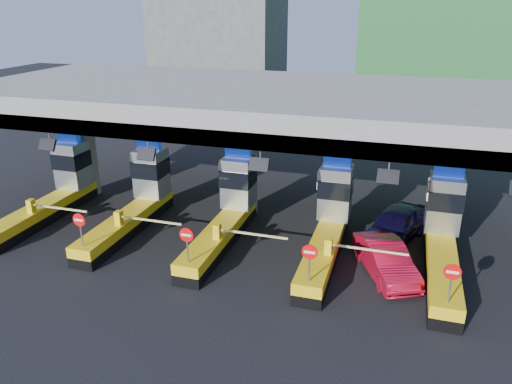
# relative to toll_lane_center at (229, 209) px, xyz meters

# --- Properties ---
(ground) EXTENTS (120.00, 120.00, 0.00)m
(ground) POSITION_rel_toll_lane_center_xyz_m (-0.00, -0.28, -1.40)
(ground) COLOR black
(ground) RESTS_ON ground
(toll_canopy) EXTENTS (28.00, 12.09, 7.00)m
(toll_canopy) POSITION_rel_toll_lane_center_xyz_m (-0.00, 2.59, 4.74)
(toll_canopy) COLOR slate
(toll_canopy) RESTS_ON ground
(toll_lane_far_left) EXTENTS (4.43, 8.00, 4.16)m
(toll_lane_far_left) POSITION_rel_toll_lane_center_xyz_m (-10.00, 0.00, 0.00)
(toll_lane_far_left) COLOR black
(toll_lane_far_left) RESTS_ON ground
(toll_lane_left) EXTENTS (4.43, 8.00, 4.16)m
(toll_lane_left) POSITION_rel_toll_lane_center_xyz_m (-5.00, 0.00, 0.00)
(toll_lane_left) COLOR black
(toll_lane_left) RESTS_ON ground
(toll_lane_center) EXTENTS (4.43, 8.00, 4.16)m
(toll_lane_center) POSITION_rel_toll_lane_center_xyz_m (0.00, 0.00, 0.00)
(toll_lane_center) COLOR black
(toll_lane_center) RESTS_ON ground
(toll_lane_right) EXTENTS (4.43, 8.00, 4.16)m
(toll_lane_right) POSITION_rel_toll_lane_center_xyz_m (5.00, 0.00, 0.00)
(toll_lane_right) COLOR black
(toll_lane_right) RESTS_ON ground
(toll_lane_far_right) EXTENTS (4.43, 8.00, 4.16)m
(toll_lane_far_right) POSITION_rel_toll_lane_center_xyz_m (10.00, 0.00, 0.00)
(toll_lane_far_right) COLOR black
(toll_lane_far_right) RESTS_ON ground
(bg_building_concrete) EXTENTS (14.00, 10.00, 18.00)m
(bg_building_concrete) POSITION_rel_toll_lane_center_xyz_m (-14.00, 35.72, 7.60)
(bg_building_concrete) COLOR #4C4C49
(bg_building_concrete) RESTS_ON ground
(van) EXTENTS (3.39, 5.15, 1.63)m
(van) POSITION_rel_toll_lane_center_xyz_m (7.94, 1.78, -0.58)
(van) COLOR black
(van) RESTS_ON ground
(red_car) EXTENTS (3.25, 4.66, 1.46)m
(red_car) POSITION_rel_toll_lane_center_xyz_m (7.72, -1.78, -0.67)
(red_car) COLOR #AD0D24
(red_car) RESTS_ON ground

